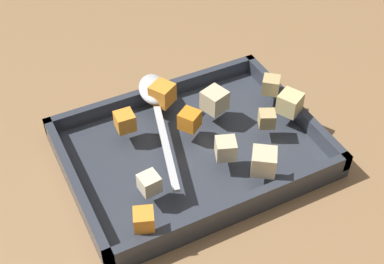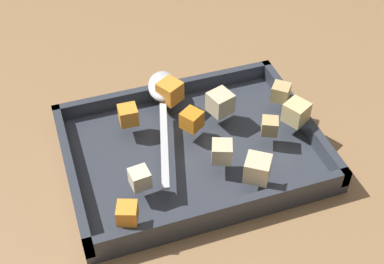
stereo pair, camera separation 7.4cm
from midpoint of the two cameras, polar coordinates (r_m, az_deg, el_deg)
The scene contains 14 objects.
ground_plane at distance 0.78m, azimuth -2.74°, elevation -1.95°, with size 4.00×4.00×0.00m, color #936D47.
baking_dish at distance 0.76m, azimuth -2.76°, elevation -2.21°, with size 0.36×0.26×0.04m.
carrot_chunk_corner_sw at distance 0.75m, azimuth -3.02°, elevation 1.20°, with size 0.03×0.03×0.03m, color orange.
carrot_chunk_mid_right at distance 0.79m, azimuth -5.87°, elevation 4.00°, with size 0.03×0.03×0.03m, color orange.
carrot_chunk_corner_ne at distance 0.76m, azimuth -10.01°, elevation 1.03°, with size 0.03×0.03×0.03m, color orange.
carrot_chunk_near_right at distance 0.64m, azimuth -8.54°, elevation -9.48°, with size 0.02×0.02×0.02m, color orange.
potato_chunk_back_center at distance 0.67m, azimuth -7.75°, elevation -5.64°, with size 0.02×0.02×0.02m, color beige.
potato_chunk_corner_se at distance 0.78m, azimuth -0.26°, elevation 3.31°, with size 0.03×0.03×0.03m, color beige.
potato_chunk_far_right at distance 0.81m, azimuth 5.95°, elevation 4.94°, with size 0.03×0.03×0.03m, color tan.
potato_chunk_near_left at distance 0.69m, azimuth 4.73°, elevation -3.34°, with size 0.03×0.03×0.03m, color beige.
potato_chunk_center at distance 0.71m, azimuth 0.69°, elevation -1.94°, with size 0.03×0.03×0.03m, color beige.
potato_chunk_far_left at distance 0.76m, azimuth 5.32°, elevation 1.29°, with size 0.02×0.02×0.02m, color tan.
potato_chunk_rim_edge at distance 0.78m, azimuth 7.86°, elevation 2.99°, with size 0.03×0.03×0.03m, color #E0CC89.
serving_spoon at distance 0.80m, azimuth -6.69°, elevation 3.86°, with size 0.09×0.23×0.02m.
Camera 1 is at (-0.25, -0.49, 0.56)m, focal length 49.58 mm.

